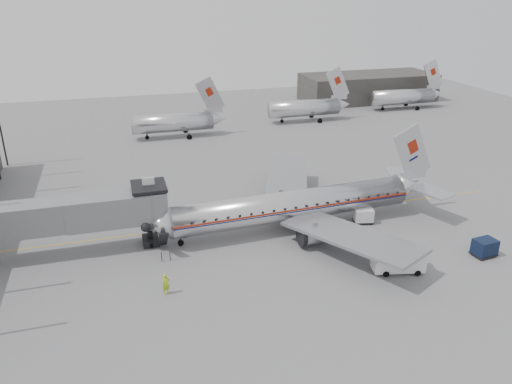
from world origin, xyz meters
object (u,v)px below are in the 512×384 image
airliner (299,205)px  baggage_cart_white (363,215)px  service_van (399,260)px  ramp_worker (166,284)px  baggage_cart_navy (485,247)px

airliner → baggage_cart_white: 7.68m
baggage_cart_white → airliner: bearing=-175.9°
service_van → baggage_cart_white: service_van is taller
service_van → airliner: bearing=129.3°
baggage_cart_white → ramp_worker: ramp_worker is taller
baggage_cart_navy → baggage_cart_white: 12.80m
airliner → ramp_worker: 18.01m
baggage_cart_navy → ramp_worker: 30.89m
baggage_cart_white → ramp_worker: (-22.88, -8.00, 0.09)m
service_van → baggage_cart_white: bearing=93.2°
service_van → ramp_worker: service_van is taller
baggage_cart_navy → service_van: bearing=175.2°
airliner → ramp_worker: airliner is taller
baggage_cart_white → baggage_cart_navy: bearing=-39.6°
airliner → baggage_cart_navy: airliner is taller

